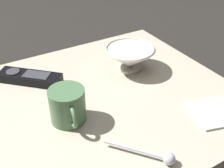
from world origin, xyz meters
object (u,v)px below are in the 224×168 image
(folded_napkin, at_px, (220,112))
(coffee_mug, at_px, (68,106))
(teaspoon, at_px, (161,157))
(tv_remote_near, at_px, (30,78))
(cereal_bowl, at_px, (129,57))

(folded_napkin, bearing_deg, coffee_mug, -116.55)
(teaspoon, relative_size, folded_napkin, 0.77)
(coffee_mug, distance_m, tv_remote_near, 0.21)
(teaspoon, distance_m, tv_remote_near, 0.44)
(cereal_bowl, distance_m, tv_remote_near, 0.29)
(folded_napkin, bearing_deg, cereal_bowl, -165.15)
(coffee_mug, bearing_deg, cereal_bowl, 116.23)
(teaspoon, height_order, folded_napkin, teaspoon)
(cereal_bowl, height_order, tv_remote_near, cereal_bowl)
(tv_remote_near, distance_m, folded_napkin, 0.51)
(cereal_bowl, height_order, teaspoon, cereal_bowl)
(cereal_bowl, height_order, folded_napkin, cereal_bowl)
(tv_remote_near, bearing_deg, cereal_bowl, 73.29)
(cereal_bowl, relative_size, tv_remote_near, 0.89)
(cereal_bowl, relative_size, folded_napkin, 0.96)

